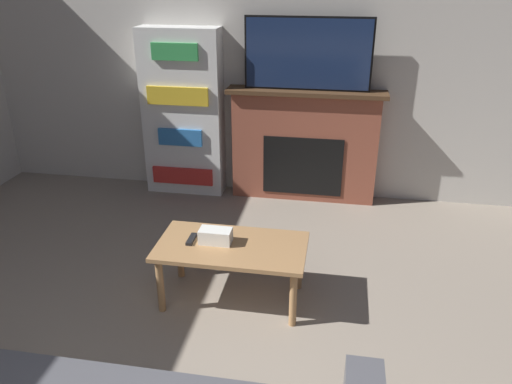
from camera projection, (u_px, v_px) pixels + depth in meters
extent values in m
cube|color=beige|center=(278.00, 60.00, 4.79)|extent=(6.93, 0.06, 2.70)
cube|color=brown|center=(304.00, 147.00, 4.95)|extent=(1.42, 0.22, 1.07)
cube|color=black|center=(302.00, 166.00, 4.91)|extent=(0.78, 0.01, 0.59)
cube|color=#4C331E|center=(306.00, 92.00, 4.70)|extent=(1.52, 0.28, 0.04)
cube|color=black|center=(308.00, 54.00, 4.56)|extent=(1.18, 0.03, 0.66)
cube|color=#19284C|center=(308.00, 54.00, 4.55)|extent=(1.14, 0.01, 0.63)
cube|color=#A87A4C|center=(232.00, 247.00, 3.40)|extent=(1.02, 0.55, 0.03)
cylinder|color=#A87A4C|center=(160.00, 285.00, 3.37)|extent=(0.05, 0.05, 0.41)
cylinder|color=#A87A4C|center=(293.00, 299.00, 3.23)|extent=(0.05, 0.05, 0.41)
cylinder|color=#A87A4C|center=(180.00, 252.00, 3.76)|extent=(0.05, 0.05, 0.41)
cylinder|color=#A87A4C|center=(299.00, 263.00, 3.62)|extent=(0.05, 0.05, 0.41)
cube|color=white|center=(216.00, 236.00, 3.41)|extent=(0.22, 0.12, 0.10)
cube|color=black|center=(191.00, 239.00, 3.44)|extent=(0.04, 0.15, 0.02)
cube|color=white|center=(183.00, 113.00, 5.00)|extent=(0.79, 0.26, 1.66)
cube|color=red|center=(183.00, 176.00, 5.13)|extent=(0.63, 0.03, 0.17)
cube|color=#2D70B7|center=(180.00, 137.00, 4.96)|extent=(0.44, 0.03, 0.17)
cube|color=gold|center=(177.00, 96.00, 4.78)|extent=(0.61, 0.03, 0.18)
cube|color=green|center=(174.00, 52.00, 4.61)|extent=(0.45, 0.03, 0.16)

